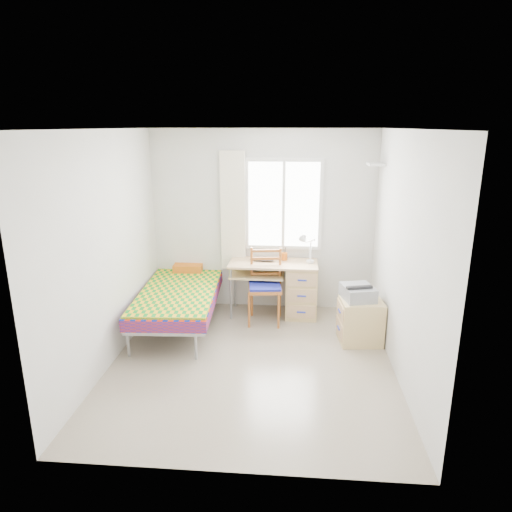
{
  "coord_description": "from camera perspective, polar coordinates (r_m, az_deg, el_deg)",
  "views": [
    {
      "loc": [
        0.44,
        -4.71,
        2.63
      ],
      "look_at": [
        0.0,
        0.55,
        1.12
      ],
      "focal_mm": 32.0,
      "sensor_mm": 36.0,
      "label": 1
    }
  ],
  "objects": [
    {
      "name": "floor",
      "position": [
        5.41,
        -0.54,
        -13.12
      ],
      "size": [
        3.5,
        3.5,
        0.0
      ],
      "primitive_type": "plane",
      "color": "#BCAD93",
      "rests_on": "ground"
    },
    {
      "name": "ceiling",
      "position": [
        4.73,
        -0.63,
        15.61
      ],
      "size": [
        3.5,
        3.5,
        0.0
      ],
      "primitive_type": "plane",
      "rotation": [
        3.14,
        0.0,
        0.0
      ],
      "color": "white",
      "rests_on": "wall_back"
    },
    {
      "name": "wall_back",
      "position": [
        6.61,
        0.83,
        4.36
      ],
      "size": [
        3.2,
        0.0,
        3.2
      ],
      "primitive_type": "plane",
      "rotation": [
        1.57,
        0.0,
        0.0
      ],
      "color": "silver",
      "rests_on": "ground"
    },
    {
      "name": "wall_left",
      "position": [
        5.3,
        -18.08,
        0.63
      ],
      "size": [
        0.0,
        3.5,
        3.5
      ],
      "primitive_type": "plane",
      "rotation": [
        1.57,
        0.0,
        1.57
      ],
      "color": "silver",
      "rests_on": "ground"
    },
    {
      "name": "wall_right",
      "position": [
        5.03,
        17.9,
        -0.17
      ],
      "size": [
        0.0,
        3.5,
        3.5
      ],
      "primitive_type": "plane",
      "rotation": [
        1.57,
        0.0,
        -1.57
      ],
      "color": "silver",
      "rests_on": "ground"
    },
    {
      "name": "window",
      "position": [
        6.52,
        3.47,
        6.42
      ],
      "size": [
        1.1,
        0.04,
        1.3
      ],
      "color": "white",
      "rests_on": "wall_back"
    },
    {
      "name": "curtain",
      "position": [
        6.55,
        -2.89,
        5.58
      ],
      "size": [
        0.35,
        0.05,
        1.7
      ],
      "primitive_type": "cube",
      "color": "beige",
      "rests_on": "wall_back"
    },
    {
      "name": "floating_shelf",
      "position": [
        6.21,
        14.73,
        11.04
      ],
      "size": [
        0.2,
        0.32,
        0.03
      ],
      "primitive_type": "cube",
      "color": "white",
      "rests_on": "wall_right"
    },
    {
      "name": "bed",
      "position": [
        6.33,
        -9.28,
        -4.42
      ],
      "size": [
        1.1,
        2.17,
        0.92
      ],
      "rotation": [
        0.0,
        0.0,
        0.05
      ],
      "color": "#96999E",
      "rests_on": "floor"
    },
    {
      "name": "desk",
      "position": [
        6.53,
        5.06,
        -3.86
      ],
      "size": [
        1.25,
        0.59,
        0.78
      ],
      "rotation": [
        0.0,
        0.0,
        -0.02
      ],
      "color": "tan",
      "rests_on": "floor"
    },
    {
      "name": "chair",
      "position": [
        6.26,
        1.21,
        -3.23
      ],
      "size": [
        0.49,
        0.49,
        1.03
      ],
      "rotation": [
        0.0,
        0.0,
        0.12
      ],
      "color": "#A0641F",
      "rests_on": "floor"
    },
    {
      "name": "cabinet",
      "position": [
        5.91,
        12.89,
        -7.92
      ],
      "size": [
        0.55,
        0.5,
        0.55
      ],
      "rotation": [
        0.0,
        0.0,
        0.09
      ],
      "color": "#DABB70",
      "rests_on": "floor"
    },
    {
      "name": "printer",
      "position": [
        5.8,
        12.62,
        -4.43
      ],
      "size": [
        0.45,
        0.49,
        0.18
      ],
      "rotation": [
        0.0,
        0.0,
        0.24
      ],
      "color": "gray",
      "rests_on": "cabinet"
    },
    {
      "name": "laptop",
      "position": [
        6.45,
        0.67,
        -0.6
      ],
      "size": [
        0.37,
        0.27,
        0.03
      ],
      "primitive_type": "imported",
      "rotation": [
        0.0,
        0.0,
        -0.16
      ],
      "color": "black",
      "rests_on": "desk"
    },
    {
      "name": "pen_cup",
      "position": [
        6.54,
        3.57,
        -0.05
      ],
      "size": [
        0.09,
        0.09,
        0.11
      ],
      "primitive_type": "cylinder",
      "rotation": [
        0.0,
        0.0,
        0.11
      ],
      "color": "orange",
      "rests_on": "desk"
    },
    {
      "name": "task_lamp",
      "position": [
        6.27,
        6.32,
        1.27
      ],
      "size": [
        0.23,
        0.33,
        0.44
      ],
      "rotation": [
        0.0,
        0.0,
        0.1
      ],
      "color": "white",
      "rests_on": "desk"
    },
    {
      "name": "book",
      "position": [
        6.51,
        0.31,
        -2.29
      ],
      "size": [
        0.19,
        0.24,
        0.02
      ],
      "primitive_type": "imported",
      "rotation": [
        0.0,
        0.0,
        -0.15
      ],
      "color": "gray",
      "rests_on": "desk"
    }
  ]
}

